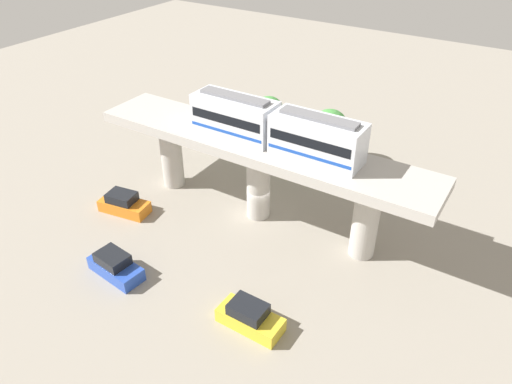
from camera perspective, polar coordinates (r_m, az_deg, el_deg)
ground_plane at (r=40.32m, az=0.27°, el=-2.68°), size 120.00×120.00×0.00m
viaduct at (r=37.46m, az=0.29°, el=3.81°), size 5.20×28.00×6.90m
train at (r=35.37m, az=2.19°, el=7.71°), size 2.64×13.55×3.24m
parked_car_orange at (r=41.78m, az=-15.38°, el=-1.37°), size 2.47×4.44×1.76m
parked_car_blue at (r=35.71m, az=-16.34°, el=-8.39°), size 2.23×4.37×1.76m
parked_car_yellow at (r=30.98m, az=-0.75°, el=-14.59°), size 1.84×4.22×1.76m
tree_near_viaduct at (r=51.11m, az=1.50°, el=9.46°), size 3.27×3.27×4.66m
tree_mid_lot at (r=46.65m, az=8.70°, el=7.57°), size 3.49×3.49×5.47m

